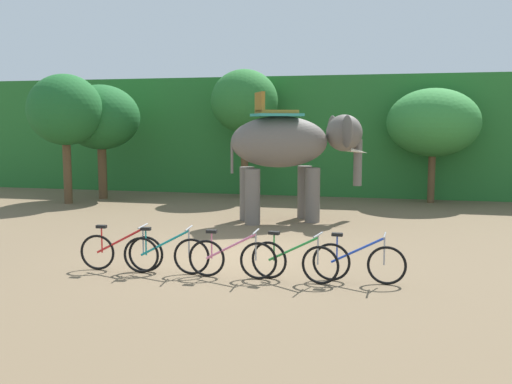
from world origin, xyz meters
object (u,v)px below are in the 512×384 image
at_px(tree_center_right, 65,110).
at_px(bike_pink, 232,258).
at_px(tree_left, 433,123).
at_px(bike_red, 121,252).
at_px(bike_teal, 166,254).
at_px(bike_blue, 358,262).
at_px(tree_right, 101,118).
at_px(tree_far_left, 244,102).
at_px(bike_green, 294,261).
at_px(elephant, 291,147).

bearing_deg(tree_center_right, bike_pink, -44.80).
height_order(tree_left, bike_red, tree_left).
relative_size(bike_teal, bike_blue, 1.00).
distance_m(tree_right, bike_teal, 12.37).
xyz_separation_m(tree_far_left, bike_pink, (2.75, -11.52, -3.31)).
relative_size(tree_center_right, bike_green, 2.73).
distance_m(bike_red, bike_teal, 0.95).
bearing_deg(tree_right, bike_red, -60.27).
bearing_deg(tree_left, bike_pink, -109.64).
bearing_deg(tree_right, bike_green, -47.50).
bearing_deg(bike_red, tree_right, 119.73).
bearing_deg(tree_left, bike_green, -104.50).
height_order(tree_left, bike_teal, tree_left).
relative_size(elephant, bike_blue, 2.42).
height_order(tree_far_left, bike_teal, tree_far_left).
xyz_separation_m(tree_right, bike_blue, (10.34, -9.84, -2.70)).
bearing_deg(bike_teal, bike_blue, 3.44).
distance_m(tree_right, bike_green, 13.85).
bearing_deg(bike_pink, bike_red, 179.68).
distance_m(tree_left, bike_teal, 13.27).
bearing_deg(tree_far_left, bike_pink, -76.56).
bearing_deg(bike_teal, bike_green, 0.85).
height_order(tree_center_right, bike_teal, tree_center_right).
relative_size(tree_center_right, bike_pink, 2.70).
relative_size(tree_far_left, elephant, 1.19).
xyz_separation_m(tree_left, bike_teal, (-5.54, -11.80, -2.52)).
distance_m(tree_right, bike_blue, 14.52).
bearing_deg(bike_blue, bike_green, -171.03).
height_order(tree_right, bike_pink, tree_right).
height_order(bike_red, bike_pink, same).
distance_m(tree_right, tree_far_left, 5.49).
xyz_separation_m(tree_center_right, bike_blue, (10.88, -8.27, -2.95)).
distance_m(tree_far_left, tree_left, 7.02).
height_order(bike_teal, bike_blue, same).
bearing_deg(tree_right, bike_teal, -56.39).
relative_size(tree_right, bike_pink, 2.53).
height_order(bike_teal, bike_green, same).
height_order(tree_far_left, bike_blue, tree_far_left).
height_order(tree_left, bike_green, tree_left).
xyz_separation_m(tree_left, bike_pink, (-4.21, -11.80, -2.52)).
distance_m(tree_far_left, bike_green, 12.58).
relative_size(bike_green, bike_blue, 0.99).
height_order(tree_left, bike_pink, tree_left).
xyz_separation_m(tree_center_right, bike_green, (9.73, -8.45, -2.95)).
height_order(bike_pink, bike_green, same).
distance_m(elephant, bike_pink, 6.91).
height_order(tree_right, elephant, tree_right).
bearing_deg(elephant, bike_pink, -89.29).
relative_size(tree_right, elephant, 1.05).
bearing_deg(tree_right, tree_center_right, -109.26).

